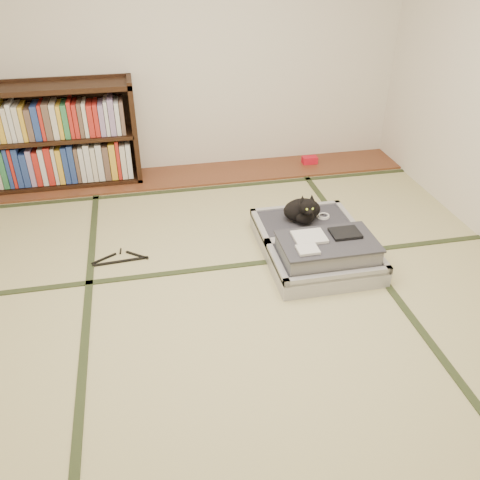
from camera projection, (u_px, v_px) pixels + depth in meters
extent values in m
plane|color=tan|center=(243.00, 301.00, 3.33)|extent=(4.50, 4.50, 0.00)
cube|color=brown|center=(201.00, 174.00, 4.99)|extent=(4.00, 0.50, 0.02)
cube|color=red|center=(310.00, 160.00, 5.18)|extent=(0.15, 0.09, 0.07)
plane|color=silver|center=(192.00, 42.00, 4.57)|extent=(4.00, 0.00, 4.00)
cube|color=#2D381E|center=(86.00, 321.00, 3.16)|extent=(0.05, 4.50, 0.01)
cube|color=#2D381E|center=(385.00, 282.00, 3.50)|extent=(0.05, 4.50, 0.01)
cube|color=#2D381E|center=(232.00, 266.00, 3.66)|extent=(4.00, 0.05, 0.01)
cube|color=#2D381E|center=(206.00, 188.00, 4.74)|extent=(4.00, 0.05, 0.01)
cube|color=black|center=(135.00, 131.00, 4.70)|extent=(0.04, 0.35, 0.98)
cube|color=black|center=(61.00, 181.00, 4.81)|extent=(1.52, 0.35, 0.04)
cube|color=black|center=(42.00, 88.00, 4.34)|extent=(1.52, 0.35, 0.04)
cube|color=black|center=(52.00, 137.00, 4.58)|extent=(1.45, 0.35, 0.03)
cube|color=black|center=(54.00, 131.00, 4.71)|extent=(1.52, 0.02, 0.98)
cube|color=gray|center=(56.00, 161.00, 4.67)|extent=(1.37, 0.24, 0.41)
cube|color=gray|center=(48.00, 117.00, 4.46)|extent=(1.37, 0.24, 0.37)
cube|color=#A6A6AA|center=(326.00, 265.00, 3.56)|extent=(0.75, 0.50, 0.13)
cube|color=#34333B|center=(326.00, 261.00, 3.54)|extent=(0.67, 0.42, 0.10)
cube|color=#A6A6AA|center=(339.00, 276.00, 3.33)|extent=(0.75, 0.04, 0.05)
cube|color=#A6A6AA|center=(316.00, 240.00, 3.72)|extent=(0.75, 0.04, 0.05)
cube|color=#A6A6AA|center=(277.00, 263.00, 3.46)|extent=(0.04, 0.50, 0.05)
cube|color=#A6A6AA|center=(374.00, 252.00, 3.59)|extent=(0.04, 0.50, 0.05)
cube|color=#A6A6AA|center=(304.00, 230.00, 3.98)|extent=(0.75, 0.50, 0.13)
cube|color=#34333B|center=(304.00, 226.00, 3.96)|extent=(0.67, 0.42, 0.10)
cube|color=#A6A6AA|center=(314.00, 237.00, 3.75)|extent=(0.75, 0.04, 0.05)
cube|color=#A6A6AA|center=(296.00, 208.00, 4.13)|extent=(0.75, 0.04, 0.05)
cube|color=#A6A6AA|center=(260.00, 227.00, 3.88)|extent=(0.04, 0.50, 0.05)
cube|color=#A6A6AA|center=(347.00, 217.00, 4.00)|extent=(0.04, 0.50, 0.05)
cylinder|color=black|center=(315.00, 238.00, 3.73)|extent=(0.68, 0.02, 0.02)
cube|color=gray|center=(327.00, 251.00, 3.50)|extent=(0.64, 0.39, 0.13)
cube|color=#33333A|center=(328.00, 241.00, 3.46)|extent=(0.66, 0.41, 0.02)
cube|color=silver|center=(309.00, 237.00, 3.47)|extent=(0.22, 0.18, 0.02)
cube|color=black|center=(345.00, 233.00, 3.51)|extent=(0.20, 0.16, 0.02)
cube|color=silver|center=(308.00, 250.00, 3.33)|extent=(0.14, 0.12, 0.02)
cube|color=white|center=(306.00, 289.00, 3.32)|extent=(0.06, 0.01, 0.04)
cube|color=white|center=(324.00, 288.00, 3.35)|extent=(0.05, 0.01, 0.04)
cube|color=orange|center=(373.00, 280.00, 3.40)|extent=(0.05, 0.01, 0.04)
cube|color=#197F33|center=(364.00, 279.00, 3.38)|extent=(0.04, 0.01, 0.03)
ellipsoid|color=black|center=(302.00, 210.00, 3.90)|extent=(0.29, 0.19, 0.18)
ellipsoid|color=black|center=(305.00, 218.00, 3.84)|extent=(0.14, 0.10, 0.10)
ellipsoid|color=black|center=(307.00, 207.00, 3.76)|extent=(0.12, 0.11, 0.12)
sphere|color=black|center=(309.00, 212.00, 3.73)|extent=(0.06, 0.06, 0.06)
cone|color=black|center=(302.00, 199.00, 3.74)|extent=(0.04, 0.05, 0.06)
cone|color=black|center=(312.00, 198.00, 3.75)|extent=(0.04, 0.05, 0.06)
sphere|color=#A5BF33|center=(307.00, 209.00, 3.71)|extent=(0.02, 0.02, 0.02)
sphere|color=#A5BF33|center=(313.00, 209.00, 3.71)|extent=(0.02, 0.02, 0.02)
cylinder|color=black|center=(310.00, 211.00, 4.03)|extent=(0.18, 0.11, 0.03)
torus|color=white|center=(323.00, 217.00, 3.98)|extent=(0.10, 0.10, 0.01)
torus|color=white|center=(324.00, 215.00, 3.97)|extent=(0.09, 0.09, 0.01)
cube|color=black|center=(121.00, 261.00, 3.71)|extent=(0.40, 0.05, 0.01)
cube|color=black|center=(104.00, 259.00, 3.74)|extent=(0.18, 0.12, 0.01)
cube|color=black|center=(137.00, 255.00, 3.78)|extent=(0.17, 0.14, 0.01)
cylinder|color=black|center=(121.00, 251.00, 3.82)|extent=(0.02, 0.07, 0.01)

